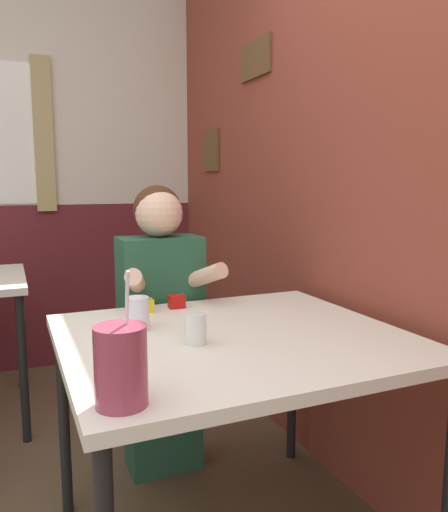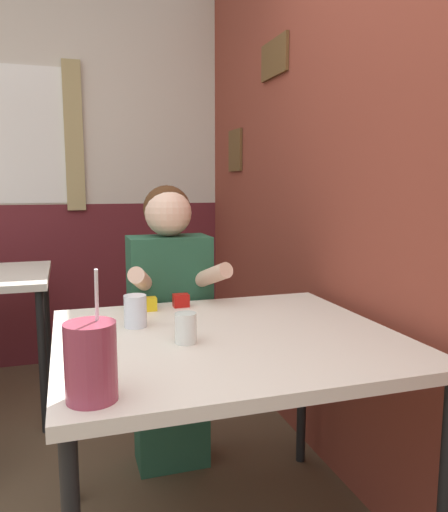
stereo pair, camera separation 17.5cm
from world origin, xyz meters
The scene contains 9 objects.
brick_wall_right centered at (1.22, 1.25, 1.35)m, with size 0.08×4.50×2.70m.
back_wall centered at (-0.01, 2.53, 1.36)m, with size 5.38×0.09×2.70m.
main_table centered at (0.60, 0.40, 0.70)m, with size 1.06×0.95×0.76m.
person_seated centered at (0.54, 1.00, 0.64)m, with size 0.42×0.40×1.23m.
cocktail_pitcher centered at (0.17, 0.03, 0.85)m, with size 0.11×0.11×0.30m.
glass_near_pitcher centered at (0.34, 0.57, 0.82)m, with size 0.08×0.08×0.11m.
glass_center centered at (0.46, 0.36, 0.81)m, with size 0.07×0.07×0.09m.
condiment_ketchup centered at (0.54, 0.80, 0.79)m, with size 0.06×0.04×0.05m.
condiment_mustard centered at (0.41, 0.78, 0.79)m, with size 0.06×0.04×0.05m.
Camera 2 is at (0.13, -1.05, 1.24)m, focal length 35.00 mm.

